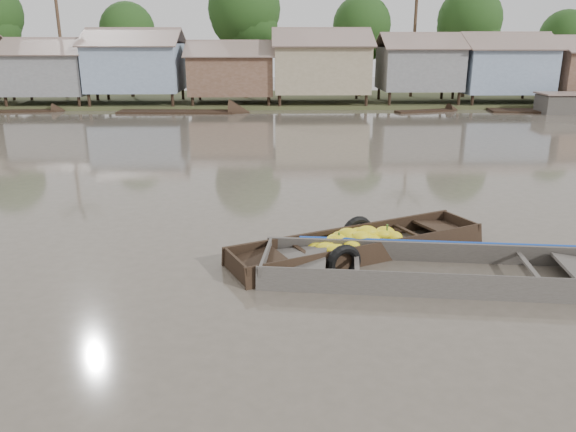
{
  "coord_description": "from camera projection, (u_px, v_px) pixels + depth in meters",
  "views": [
    {
      "loc": [
        -0.86,
        -11.48,
        4.74
      ],
      "look_at": [
        -0.55,
        0.83,
        0.8
      ],
      "focal_mm": 35.0,
      "sensor_mm": 36.0,
      "label": 1
    }
  ],
  "objects": [
    {
      "name": "banana_boat",
      "position": [
        356.0,
        246.0,
        12.79
      ],
      "size": [
        6.21,
        3.93,
        0.88
      ],
      "rotation": [
        0.0,
        0.0,
        0.43
      ],
      "color": "black",
      "rests_on": "ground"
    },
    {
      "name": "ground",
      "position": [
        314.0,
        262.0,
        12.4
      ],
      "size": [
        120.0,
        120.0,
        0.0
      ],
      "primitive_type": "plane",
      "color": "#51493E",
      "rests_on": "ground"
    },
    {
      "name": "riverbank",
      "position": [
        325.0,
        60.0,
        41.88
      ],
      "size": [
        120.0,
        12.47,
        10.22
      ],
      "color": "#384723",
      "rests_on": "ground"
    },
    {
      "name": "viewer_boat",
      "position": [
        443.0,
        275.0,
        11.53
      ],
      "size": [
        7.62,
        2.86,
        0.6
      ],
      "rotation": [
        0.0,
        0.0,
        -0.13
      ],
      "color": "#3E3834",
      "rests_on": "ground"
    },
    {
      "name": "distant_boats",
      "position": [
        460.0,
        109.0,
        36.8
      ],
      "size": [
        42.49,
        3.22,
        1.38
      ],
      "color": "black",
      "rests_on": "ground"
    }
  ]
}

